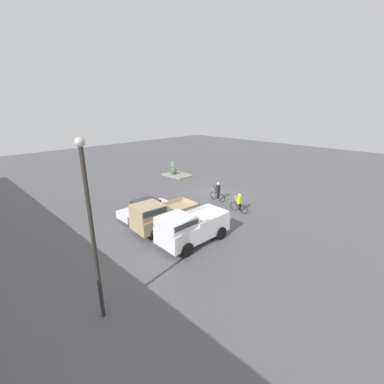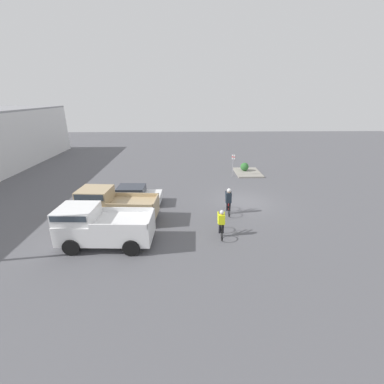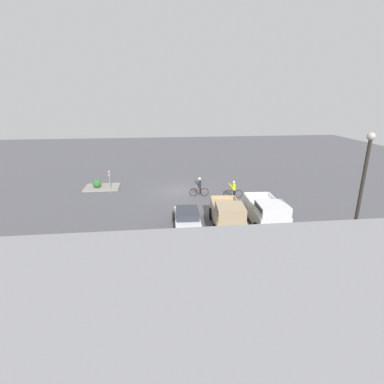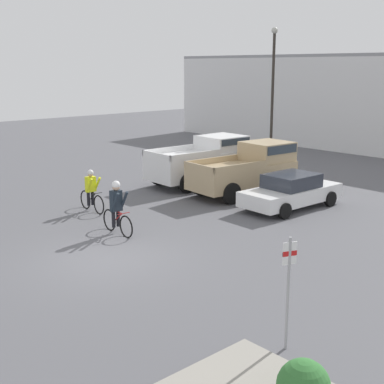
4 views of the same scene
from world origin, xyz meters
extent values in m
plane|color=#56565B|center=(0.00, 0.00, 0.00)|extent=(80.00, 80.00, 0.00)
cube|color=white|center=(-5.58, 8.80, 0.95)|extent=(2.30, 4.99, 1.10)
cube|color=white|center=(-5.52, 10.27, 1.84)|extent=(2.01, 2.04, 0.69)
cube|color=#333D47|center=(-5.52, 10.27, 1.99)|extent=(2.06, 1.89, 0.30)
cube|color=white|center=(-6.63, 7.86, 1.62)|extent=(0.21, 2.95, 0.25)
cube|color=white|center=(-4.62, 7.78, 1.62)|extent=(0.21, 2.95, 0.25)
cube|color=white|center=(-5.69, 6.39, 1.62)|extent=(2.09, 0.17, 0.25)
cylinder|color=black|center=(-6.56, 10.37, 0.44)|extent=(0.26, 0.89, 0.88)
cylinder|color=black|center=(-4.47, 10.28, 0.44)|extent=(0.26, 0.89, 0.88)
cylinder|color=black|center=(-6.69, 7.33, 0.44)|extent=(0.26, 0.89, 0.88)
cylinder|color=black|center=(-4.60, 7.24, 0.44)|extent=(0.26, 0.89, 0.88)
cube|color=tan|center=(-2.78, 8.80, 0.87)|extent=(2.34, 4.99, 0.94)
cube|color=tan|center=(-2.67, 10.25, 1.76)|extent=(1.95, 2.08, 0.84)
cube|color=#333D47|center=(-2.67, 10.25, 1.94)|extent=(1.99, 1.93, 0.37)
cube|color=tan|center=(-3.80, 7.91, 1.47)|extent=(0.31, 2.90, 0.25)
cube|color=tan|center=(-1.93, 7.76, 1.47)|extent=(0.31, 2.90, 0.25)
cube|color=tan|center=(-2.98, 6.43, 1.47)|extent=(1.95, 0.24, 0.25)
cylinder|color=black|center=(-3.64, 10.38, 0.44)|extent=(0.29, 0.90, 0.89)
cylinder|color=black|center=(-1.69, 10.22, 0.44)|extent=(0.29, 0.90, 0.89)
cylinder|color=black|center=(-3.88, 7.39, 0.44)|extent=(0.29, 0.90, 0.89)
cylinder|color=black|center=(-1.93, 7.23, 0.44)|extent=(0.29, 0.90, 0.89)
cube|color=white|center=(0.02, 8.56, 0.54)|extent=(1.86, 4.41, 0.57)
cube|color=#2D333D|center=(0.02, 8.56, 1.09)|extent=(1.62, 2.01, 0.54)
cylinder|color=black|center=(-0.81, 9.98, 0.30)|extent=(0.20, 0.61, 0.60)
cylinder|color=black|center=(0.92, 9.92, 0.30)|extent=(0.20, 0.61, 0.60)
cylinder|color=black|center=(-0.89, 7.19, 0.30)|extent=(0.20, 0.61, 0.60)
cylinder|color=black|center=(0.84, 7.13, 0.30)|extent=(0.20, 0.61, 0.60)
torus|color=black|center=(-1.28, 1.60, 0.35)|extent=(0.76, 0.08, 0.76)
torus|color=black|center=(-2.31, 1.64, 0.35)|extent=(0.76, 0.08, 0.76)
cylinder|color=maroon|center=(-1.79, 1.62, 0.54)|extent=(0.54, 0.06, 0.40)
cylinder|color=maroon|center=(-1.79, 1.62, 0.75)|extent=(0.57, 0.06, 0.04)
cylinder|color=maroon|center=(-1.98, 1.63, 0.54)|extent=(0.04, 0.04, 0.37)
cylinder|color=maroon|center=(-1.41, 1.61, 0.78)|extent=(0.04, 0.46, 0.02)
cylinder|color=black|center=(-1.89, 1.72, 0.49)|extent=(0.12, 0.12, 0.56)
cylinder|color=black|center=(-1.90, 1.54, 0.49)|extent=(0.12, 0.12, 0.56)
cube|color=#1E2833|center=(-1.85, 1.62, 1.12)|extent=(0.25, 0.37, 0.69)
cylinder|color=#1E2833|center=(-1.63, 1.79, 1.12)|extent=(0.52, 0.11, 0.74)
cylinder|color=#1E2833|center=(-1.65, 1.45, 1.12)|extent=(0.52, 0.11, 0.74)
sphere|color=tan|center=(-1.82, 1.62, 1.60)|extent=(0.25, 0.25, 0.25)
sphere|color=silver|center=(-1.82, 1.62, 1.66)|extent=(0.28, 0.28, 0.28)
torus|color=black|center=(-4.31, 2.50, 0.35)|extent=(0.75, 0.08, 0.75)
torus|color=black|center=(-5.34, 2.54, 0.35)|extent=(0.75, 0.08, 0.75)
cylinder|color=black|center=(-4.83, 2.52, 0.53)|extent=(0.54, 0.06, 0.39)
cylinder|color=black|center=(-4.83, 2.52, 0.74)|extent=(0.57, 0.06, 0.04)
cylinder|color=black|center=(-5.01, 2.53, 0.53)|extent=(0.04, 0.04, 0.37)
cylinder|color=black|center=(-4.44, 2.50, 0.77)|extent=(0.04, 0.46, 0.02)
cylinder|color=black|center=(-4.93, 2.61, 0.49)|extent=(0.12, 0.12, 0.55)
cylinder|color=black|center=(-4.93, 2.43, 0.49)|extent=(0.12, 0.12, 0.55)
cube|color=yellow|center=(-4.88, 2.52, 1.05)|extent=(0.25, 0.37, 0.58)
cylinder|color=yellow|center=(-4.66, 2.68, 1.05)|extent=(0.51, 0.11, 0.63)
cylinder|color=yellow|center=(-4.68, 2.34, 1.05)|extent=(0.51, 0.11, 0.63)
sphere|color=tan|center=(-4.85, 2.52, 1.45)|extent=(0.21, 0.21, 0.21)
sphere|color=silver|center=(-4.85, 2.52, 1.50)|extent=(0.23, 0.23, 0.23)
cylinder|color=#9E9EA3|center=(6.62, -0.17, 1.16)|extent=(0.06, 0.06, 2.31)
cube|color=white|center=(6.62, -0.17, 1.99)|extent=(0.13, 0.28, 0.45)
cube|color=red|center=(6.62, -0.17, 1.99)|extent=(0.14, 0.29, 0.10)
cylinder|color=#2D2823|center=(-7.24, 16.07, 3.61)|extent=(0.16, 0.16, 7.22)
sphere|color=#B2B2A8|center=(-7.24, 16.07, 7.35)|extent=(0.36, 0.36, 0.36)
cube|color=gray|center=(7.72, -1.97, 0.07)|extent=(3.43, 2.55, 0.15)
sphere|color=#337033|center=(8.14, -1.70, 0.58)|extent=(0.86, 0.86, 0.86)
camera|label=1|loc=(-16.04, 19.67, 8.50)|focal=24.00mm
camera|label=2|loc=(-17.86, 4.57, 7.67)|focal=24.00mm
camera|label=3|loc=(1.91, 28.10, 9.03)|focal=28.00mm
camera|label=4|loc=(12.47, -7.98, 5.46)|focal=50.00mm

